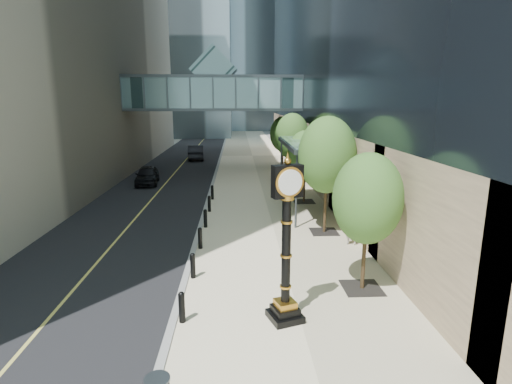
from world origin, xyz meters
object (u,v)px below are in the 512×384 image
car_far (196,152)px  pedestrian (352,226)px  street_clock (286,253)px  car_near (147,175)px

car_far → pedestrian: bearing=104.1°
street_clock → pedestrian: size_ratio=2.82×
car_far → car_near: bearing=74.8°
pedestrian → car_near: (-12.95, 15.23, -0.21)m
pedestrian → car_near: size_ratio=0.42×
pedestrian → car_far: 31.52m
street_clock → car_far: bearing=81.0°
car_near → car_far: (2.60, 14.54, 0.09)m
street_clock → car_near: bearing=93.4°
pedestrian → car_near: 19.99m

